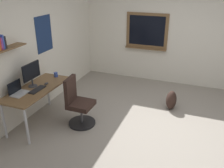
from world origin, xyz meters
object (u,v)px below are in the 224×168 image
at_px(monitor_primary, 31,73).
at_px(office_chair, 78,105).
at_px(laptop, 18,91).
at_px(keyboard, 37,90).
at_px(coffee_mug, 56,75).
at_px(computer_mouse, 46,84).
at_px(desk, 37,92).
at_px(backpack, 171,100).

bearing_deg(monitor_primary, office_chair, -77.13).
height_order(office_chair, laptop, laptop).
distance_m(office_chair, keyboard, 0.80).
height_order(office_chair, monitor_primary, monitor_primary).
bearing_deg(coffee_mug, keyboard, -175.86).
xyz_separation_m(computer_mouse, coffee_mug, (0.41, 0.05, 0.03)).
distance_m(desk, backpack, 2.77).
relative_size(laptop, keyboard, 0.84).
relative_size(office_chair, coffee_mug, 10.33).
height_order(laptop, backpack, laptop).
relative_size(laptop, backpack, 0.75).
distance_m(laptop, coffee_mug, 0.96).
bearing_deg(computer_mouse, backpack, -60.56).
bearing_deg(office_chair, desk, 107.12).
distance_m(keyboard, coffee_mug, 0.69).
bearing_deg(backpack, desk, 122.45).
height_order(laptop, monitor_primary, monitor_primary).
bearing_deg(computer_mouse, laptop, 157.35).
xyz_separation_m(desk, computer_mouse, (0.21, -0.08, 0.09)).
height_order(laptop, coffee_mug, laptop).
bearing_deg(desk, laptop, 155.73).
relative_size(laptop, computer_mouse, 2.98).
distance_m(monitor_primary, backpack, 2.91).
bearing_deg(monitor_primary, laptop, 172.36).
height_order(desk, computer_mouse, computer_mouse).
xyz_separation_m(monitor_primary, backpack, (1.43, -2.41, -0.80)).
relative_size(office_chair, monitor_primary, 2.05).
relative_size(desk, keyboard, 3.89).
height_order(desk, laptop, laptop).
bearing_deg(computer_mouse, coffee_mug, 6.94).
height_order(keyboard, backpack, keyboard).
xyz_separation_m(computer_mouse, backpack, (1.26, -2.23, -0.55)).
bearing_deg(coffee_mug, laptop, 169.67).
bearing_deg(laptop, office_chair, -57.99).
xyz_separation_m(office_chair, coffee_mug, (0.39, 0.71, 0.37)).
relative_size(keyboard, computer_mouse, 3.56).
bearing_deg(monitor_primary, computer_mouse, -45.24).
height_order(desk, office_chair, office_chair).
height_order(desk, monitor_primary, monitor_primary).
height_order(keyboard, computer_mouse, computer_mouse).
bearing_deg(keyboard, monitor_primary, 58.15).
bearing_deg(keyboard, laptop, 138.60).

